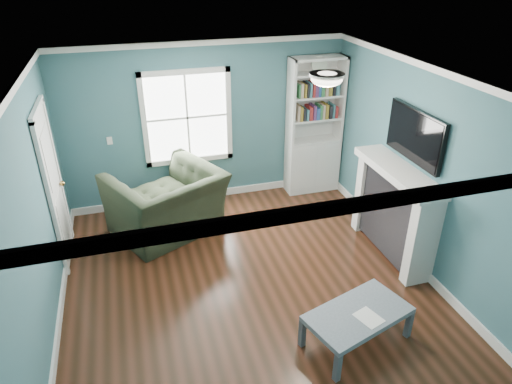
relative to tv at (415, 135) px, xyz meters
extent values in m
plane|color=black|center=(-2.20, -0.20, -1.72)|extent=(5.00, 5.00, 0.00)
plane|color=#34646E|center=(-2.20, 2.30, -0.43)|extent=(4.50, 0.00, 4.50)
plane|color=#34646E|center=(-2.20, -2.70, -0.43)|extent=(4.50, 0.00, 4.50)
plane|color=#34646E|center=(-4.45, -0.20, -0.43)|extent=(0.00, 5.00, 5.00)
plane|color=#34646E|center=(0.05, -0.20, -0.43)|extent=(0.00, 5.00, 5.00)
plane|color=white|center=(-2.20, -0.20, 0.88)|extent=(5.00, 5.00, 0.00)
cube|color=white|center=(-2.20, 2.28, -1.66)|extent=(4.50, 0.03, 0.12)
cube|color=white|center=(-4.44, -0.20, -1.66)|extent=(0.03, 5.00, 0.12)
cube|color=white|center=(0.03, -0.20, -1.66)|extent=(0.03, 5.00, 0.12)
cube|color=white|center=(-2.20, 2.28, 0.84)|extent=(4.50, 0.04, 0.08)
cube|color=white|center=(-2.20, -2.68, 0.84)|extent=(4.50, 0.04, 0.08)
cube|color=white|center=(-4.43, -0.20, 0.84)|extent=(0.04, 5.00, 0.08)
cube|color=white|center=(0.03, -0.20, 0.84)|extent=(0.04, 5.00, 0.08)
cube|color=white|center=(-2.50, 2.29, -0.27)|extent=(1.24, 0.01, 1.34)
cube|color=white|center=(-3.16, 2.28, -0.27)|extent=(0.08, 0.06, 1.50)
cube|color=white|center=(-1.84, 2.28, -0.27)|extent=(0.08, 0.06, 1.50)
cube|color=white|center=(-2.50, 2.28, -0.98)|extent=(1.40, 0.06, 0.08)
cube|color=white|center=(-2.50, 2.28, 0.44)|extent=(1.40, 0.06, 0.08)
cube|color=white|center=(-2.50, 2.28, -0.27)|extent=(1.24, 0.03, 0.03)
cube|color=white|center=(-2.50, 2.28, -0.27)|extent=(0.03, 0.03, 1.34)
cube|color=silver|center=(-0.43, 2.10, -1.27)|extent=(0.90, 0.35, 0.90)
cube|color=silver|center=(-0.86, 2.10, -0.12)|extent=(0.04, 0.35, 1.40)
cube|color=silver|center=(0.00, 2.10, -0.12)|extent=(0.04, 0.35, 1.40)
cube|color=silver|center=(-0.43, 2.26, -0.12)|extent=(0.90, 0.02, 1.40)
cube|color=silver|center=(-0.43, 2.10, 0.55)|extent=(0.90, 0.35, 0.04)
cube|color=silver|center=(-0.43, 2.10, -0.80)|extent=(0.84, 0.33, 0.03)
cube|color=silver|center=(-0.43, 2.10, -0.42)|extent=(0.84, 0.33, 0.03)
cube|color=silver|center=(-0.43, 2.10, -0.04)|extent=(0.84, 0.33, 0.03)
cube|color=silver|center=(-0.43, 2.10, 0.32)|extent=(0.84, 0.33, 0.03)
cube|color=tan|center=(-0.43, 2.08, -0.30)|extent=(0.70, 0.25, 0.22)
cube|color=olive|center=(-0.43, 2.08, 0.08)|extent=(0.70, 0.25, 0.22)
cylinder|color=beige|center=(-0.43, 2.05, 0.46)|extent=(0.26, 0.06, 0.26)
cube|color=black|center=(-0.11, 0.00, -1.12)|extent=(0.30, 1.20, 1.10)
cube|color=black|center=(-0.13, 0.00, -1.32)|extent=(0.22, 0.65, 0.70)
cube|color=silver|center=(-0.13, -0.67, -1.12)|extent=(0.36, 0.16, 1.20)
cube|color=silver|center=(-0.13, 0.67, -1.12)|extent=(0.36, 0.16, 1.20)
cube|color=silver|center=(-0.15, 0.00, -0.47)|extent=(0.44, 1.58, 0.10)
cube|color=black|center=(0.00, 0.00, 0.00)|extent=(0.06, 1.10, 0.65)
cube|color=silver|center=(-4.43, 1.20, -0.70)|extent=(0.04, 0.80, 2.05)
cube|color=white|center=(-4.42, 0.75, -0.70)|extent=(0.05, 0.08, 2.13)
cube|color=white|center=(-4.42, 1.65, -0.70)|extent=(0.05, 0.08, 2.13)
cube|color=white|center=(-4.42, 1.20, 0.36)|extent=(0.05, 0.98, 0.08)
sphere|color=#BF8C3F|center=(-4.37, 1.50, -0.77)|extent=(0.07, 0.07, 0.07)
ellipsoid|color=white|center=(-1.30, -0.10, 0.82)|extent=(0.34, 0.34, 0.15)
cylinder|color=white|center=(-1.30, -0.10, 0.86)|extent=(0.38, 0.38, 0.03)
cube|color=white|center=(-3.70, 2.28, -0.52)|extent=(0.08, 0.01, 0.12)
imported|color=black|center=(-3.01, 1.40, -1.08)|extent=(1.74, 1.51, 1.29)
cube|color=#474E55|center=(-1.76, -1.79, -1.55)|extent=(0.08, 0.08, 0.34)
cube|color=#474E55|center=(-0.76, -1.47, -1.55)|extent=(0.08, 0.08, 0.34)
cube|color=#474E55|center=(-1.92, -1.27, -1.55)|extent=(0.08, 0.08, 0.34)
cube|color=#474E55|center=(-0.93, -0.96, -1.55)|extent=(0.08, 0.08, 0.34)
cube|color=#515D68|center=(-1.34, -1.37, -1.35)|extent=(1.23, 0.90, 0.06)
cube|color=white|center=(-1.28, -1.48, -1.32)|extent=(0.29, 0.33, 0.00)
camera|label=1|loc=(-3.40, -4.54, 2.03)|focal=32.00mm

